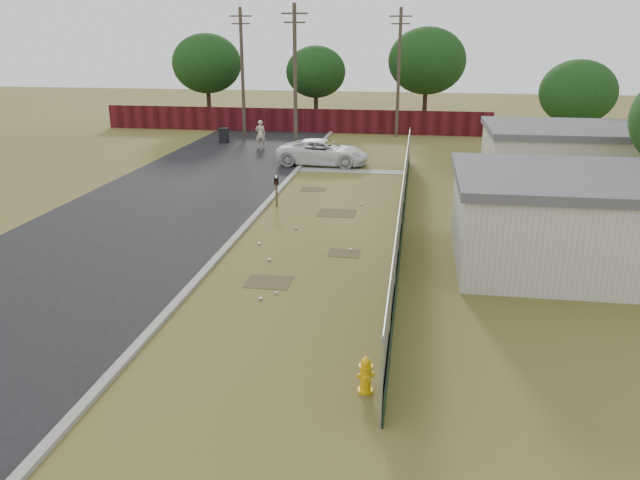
% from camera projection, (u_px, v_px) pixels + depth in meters
% --- Properties ---
extents(ground, '(120.00, 120.00, 0.00)m').
position_uv_depth(ground, '(319.00, 234.00, 23.90)').
color(ground, olive).
rests_on(ground, ground).
extents(street, '(15.10, 60.00, 0.12)m').
position_uv_depth(street, '(215.00, 181.00, 32.42)').
color(street, black).
rests_on(street, ground).
extents(chainlink_fence, '(0.10, 27.06, 2.02)m').
position_uv_depth(chainlink_fence, '(403.00, 210.00, 24.15)').
color(chainlink_fence, '#999BA2').
rests_on(chainlink_fence, ground).
extents(privacy_fence, '(30.00, 0.12, 1.80)m').
position_uv_depth(privacy_fence, '(293.00, 120.00, 47.91)').
color(privacy_fence, '#4D1017').
rests_on(privacy_fence, ground).
extents(utility_poles, '(12.60, 8.24, 9.00)m').
position_uv_depth(utility_poles, '(313.00, 73.00, 42.30)').
color(utility_poles, '#483E30').
rests_on(utility_poles, ground).
extents(houses, '(9.30, 17.24, 3.10)m').
position_uv_depth(houses, '(571.00, 185.00, 24.92)').
color(houses, beige).
rests_on(houses, ground).
extents(horizon_trees, '(33.32, 31.94, 7.78)m').
position_uv_depth(horizon_trees, '(382.00, 72.00, 44.37)').
color(horizon_trees, '#372419').
rests_on(horizon_trees, ground).
extents(fire_hydrant, '(0.44, 0.44, 0.85)m').
position_uv_depth(fire_hydrant, '(366.00, 375.00, 13.33)').
color(fire_hydrant, '#E3AC0B').
rests_on(fire_hydrant, ground).
extents(mailbox, '(0.32, 0.59, 1.35)m').
position_uv_depth(mailbox, '(276.00, 183.00, 27.42)').
color(mailbox, brown).
rests_on(mailbox, ground).
extents(pickup_truck, '(5.41, 2.73, 1.47)m').
position_uv_depth(pickup_truck, '(323.00, 152.00, 36.15)').
color(pickup_truck, white).
rests_on(pickup_truck, ground).
extents(pedestrian, '(0.75, 0.58, 1.83)m').
position_uv_depth(pedestrian, '(260.00, 134.00, 41.43)').
color(pedestrian, beige).
rests_on(pedestrian, ground).
extents(trash_bin, '(0.72, 0.73, 1.02)m').
position_uv_depth(trash_bin, '(224.00, 135.00, 43.44)').
color(trash_bin, black).
rests_on(trash_bin, ground).
extents(scattered_litter, '(3.47, 10.95, 0.07)m').
position_uv_depth(scattered_litter, '(300.00, 249.00, 22.12)').
color(scattered_litter, silver).
rests_on(scattered_litter, ground).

